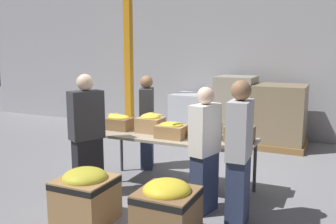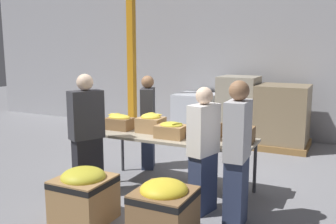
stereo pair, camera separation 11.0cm
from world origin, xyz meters
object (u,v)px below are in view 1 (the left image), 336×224
object	(u,v)px
donation_bin_0	(86,194)
pallet_stack_2	(235,110)
banana_box_3	(205,128)
volunteer_3	(205,151)
banana_box_4	(240,132)
donation_bin_1	(167,209)
support_pillar	(129,53)
pallet_stack_0	(194,115)
volunteer_0	(87,136)
sorting_table	(174,140)
banana_box_2	(172,130)
volunteer_1	(239,155)
pallet_stack_1	(280,117)
banana_box_0	(119,122)
banana_box_1	(150,123)
volunteer_2	(147,123)

from	to	relation	value
donation_bin_0	pallet_stack_2	size ratio (longest dim) A/B	0.46
banana_box_3	pallet_stack_2	world-z (taller)	pallet_stack_2
banana_box_3	volunteer_3	distance (m)	0.74
banana_box_4	donation_bin_1	distance (m)	1.71
support_pillar	pallet_stack_0	xyz separation A→B (m)	(1.37, 0.71, -1.50)
donation_bin_0	volunteer_0	bearing A→B (deg)	124.55
sorting_table	banana_box_3	world-z (taller)	banana_box_3
banana_box_2	donation_bin_1	bearing A→B (deg)	-67.89
banana_box_2	banana_box_3	xyz separation A→B (m)	(0.45, 0.18, 0.04)
volunteer_1	donation_bin_1	bearing A→B (deg)	136.93
volunteer_0	volunteer_1	bearing A→B (deg)	-63.23
volunteer_0	support_pillar	size ratio (longest dim) A/B	0.44
support_pillar	pallet_stack_2	size ratio (longest dim) A/B	2.69
donation_bin_1	pallet_stack_1	xyz separation A→B (m)	(0.51, 4.62, 0.29)
volunteer_1	volunteer_3	distance (m)	0.52
banana_box_0	pallet_stack_0	xyz separation A→B (m)	(0.04, 3.30, -0.43)
donation_bin_0	pallet_stack_2	world-z (taller)	pallet_stack_2
sorting_table	pallet_stack_0	bearing A→B (deg)	105.94
banana_box_1	pallet_stack_1	xyz separation A→B (m)	(1.52, 3.04, -0.30)
sorting_table	banana_box_0	world-z (taller)	banana_box_0
banana_box_3	volunteer_3	bearing A→B (deg)	-71.15
volunteer_0	pallet_stack_0	world-z (taller)	volunteer_0
sorting_table	volunteer_1	xyz separation A→B (m)	(1.18, -0.79, 0.12)
support_pillar	banana_box_3	bearing A→B (deg)	-42.60
pallet_stack_1	sorting_table	bearing A→B (deg)	-108.91
pallet_stack_0	pallet_stack_1	distance (m)	2.05
pallet_stack_2	banana_box_0	bearing A→B (deg)	-109.12
banana_box_3	volunteer_2	xyz separation A→B (m)	(-1.29, 0.62, -0.14)
volunteer_0	banana_box_1	bearing A→B (deg)	-6.62
banana_box_2	pallet_stack_0	bearing A→B (deg)	105.58
banana_box_2	volunteer_1	xyz separation A→B (m)	(1.17, -0.69, -0.06)
banana_box_0	donation_bin_0	xyz separation A→B (m)	(0.48, -1.53, -0.58)
banana_box_3	support_pillar	world-z (taller)	support_pillar
volunteer_0	support_pillar	distance (m)	3.81
volunteer_1	donation_bin_0	xyz separation A→B (m)	(-1.70, -0.70, -0.51)
banana_box_0	banana_box_3	size ratio (longest dim) A/B	1.00
donation_bin_0	pallet_stack_1	distance (m)	4.90
pallet_stack_1	pallet_stack_2	xyz separation A→B (m)	(-0.98, 0.07, 0.07)
volunteer_2	volunteer_3	xyz separation A→B (m)	(1.52, -1.30, -0.00)
banana_box_2	banana_box_3	world-z (taller)	banana_box_3
donation_bin_1	volunteer_0	bearing A→B (deg)	155.33
sorting_table	pallet_stack_2	distance (m)	3.21
sorting_table	pallet_stack_1	distance (m)	3.32
volunteer_3	volunteer_2	bearing A→B (deg)	64.14
banana_box_3	pallet_stack_1	distance (m)	3.14
sorting_table	pallet_stack_1	xyz separation A→B (m)	(1.07, 3.14, -0.09)
banana_box_3	donation_bin_0	world-z (taller)	banana_box_3
volunteer_0	volunteer_3	size ratio (longest dim) A/B	1.07
banana_box_0	banana_box_1	size ratio (longest dim) A/B	1.09
banana_box_1	donation_bin_1	distance (m)	1.97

